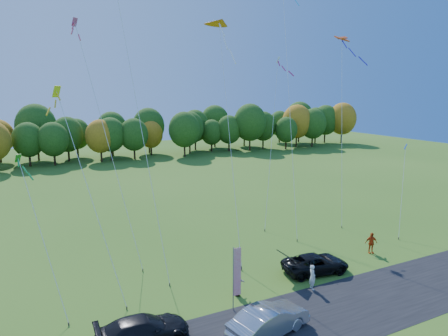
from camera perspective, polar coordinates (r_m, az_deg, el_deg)
name	(u,v)px	position (r m, az deg, el deg)	size (l,w,h in m)	color
ground	(265,290)	(27.05, 5.93, -16.96)	(160.00, 160.00, 0.00)	#325E19
asphalt_strip	(304,321)	(24.22, 11.33, -20.70)	(90.00, 6.00, 0.01)	black
tree_line	(107,160)	(77.25, -16.41, 1.05)	(116.00, 12.00, 10.00)	#1E4711
black_suv	(316,264)	(29.66, 12.95, -13.16)	(2.20, 4.76, 1.32)	black
silver_sedan	(269,320)	(22.56, 6.45, -20.80)	(1.66, 4.76, 1.57)	#A9A8AD
dark_truck_a	(143,330)	(22.28, -11.50, -21.70)	(1.93, 4.75, 1.38)	black
person_tailgate_a	(312,277)	(27.27, 12.50, -14.97)	(0.61, 0.40, 1.66)	silver
person_tailgate_b	(239,280)	(26.10, 2.12, -15.63)	(0.93, 0.73, 1.91)	gray
person_east	(371,243)	(34.07, 20.28, -10.01)	(0.99, 0.41, 1.70)	#C23F12
feather_flag	(236,271)	(23.83, 1.76, -14.54)	(0.52, 0.08, 3.90)	#999999
kite_delta_blue	(132,78)	(29.22, -12.97, 12.37)	(3.60, 10.49, 26.17)	#4C3F33
kite_parafoil_orange	(289,94)	(39.61, 9.25, 10.34)	(8.10, 12.90, 25.12)	#4C3F33
kite_delta_red	(229,130)	(31.56, 0.74, 5.47)	(3.87, 10.01, 19.79)	#4C3F33
kite_parafoil_rainbow	(342,127)	(41.17, 16.50, 5.65)	(5.95, 6.60, 18.58)	#4C3F33
kite_diamond_yellow	(89,192)	(26.27, -18.68, -3.32)	(3.09, 7.80, 13.36)	#4C3F33
kite_diamond_green	(41,234)	(26.05, -24.65, -8.58)	(2.27, 6.79, 9.00)	#4C3F33
kite_diamond_white	(272,140)	(39.16, 6.85, 4.06)	(5.60, 6.55, 16.46)	#4C3F33
kite_diamond_pink	(108,143)	(30.01, -16.24, 3.41)	(3.32, 6.56, 18.22)	#4C3F33
kite_diamond_blue_low	(402,191)	(39.22, 24.11, -2.96)	(3.81, 3.26, 8.08)	#4C3F33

